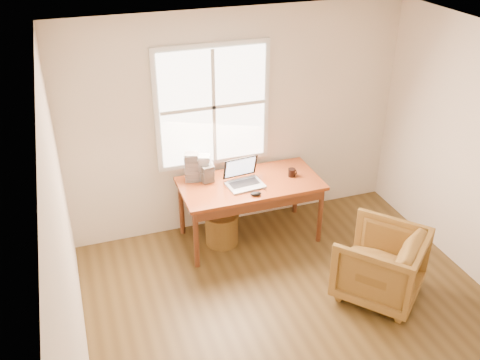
% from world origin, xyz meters
% --- Properties ---
extents(room_shell, '(4.04, 4.54, 2.64)m').
position_xyz_m(room_shell, '(-0.02, 0.16, 1.32)').
color(room_shell, '#533D1C').
rests_on(room_shell, ground).
extents(desk, '(1.60, 0.80, 0.04)m').
position_xyz_m(desk, '(0.00, 1.80, 0.73)').
color(desk, brown).
rests_on(desk, room_shell).
extents(armchair, '(1.12, 1.13, 0.74)m').
position_xyz_m(armchair, '(0.89, 0.43, 0.37)').
color(armchair, olive).
rests_on(armchair, room_shell).
extents(wicker_stool, '(0.44, 0.44, 0.38)m').
position_xyz_m(wicker_stool, '(-0.35, 1.80, 0.19)').
color(wicker_stool, brown).
rests_on(wicker_stool, room_shell).
extents(laptop, '(0.42, 0.44, 0.29)m').
position_xyz_m(laptop, '(-0.08, 1.73, 0.89)').
color(laptop, '#A2A5A8').
rests_on(laptop, desk).
extents(mouse, '(0.13, 0.09, 0.04)m').
position_xyz_m(mouse, '(-0.04, 1.50, 0.77)').
color(mouse, black).
rests_on(mouse, desk).
extents(coffee_mug, '(0.11, 0.11, 0.09)m').
position_xyz_m(coffee_mug, '(0.50, 1.78, 0.80)').
color(coffee_mug, black).
rests_on(coffee_mug, desk).
extents(cd_stack_a, '(0.18, 0.17, 0.30)m').
position_xyz_m(cd_stack_a, '(-0.48, 2.04, 0.90)').
color(cd_stack_a, silver).
rests_on(cd_stack_a, desk).
extents(cd_stack_b, '(0.15, 0.14, 0.20)m').
position_xyz_m(cd_stack_b, '(-0.46, 1.97, 0.85)').
color(cd_stack_b, '#28282D').
rests_on(cd_stack_b, desk).
extents(cd_stack_c, '(0.18, 0.17, 0.34)m').
position_xyz_m(cd_stack_c, '(-0.61, 2.06, 0.92)').
color(cd_stack_c, '#AAA8B6').
rests_on(cd_stack_c, desk).
extents(cd_stack_d, '(0.17, 0.15, 0.19)m').
position_xyz_m(cd_stack_d, '(-0.44, 2.05, 0.85)').
color(cd_stack_d, '#ABB0B6').
rests_on(cd_stack_d, desk).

